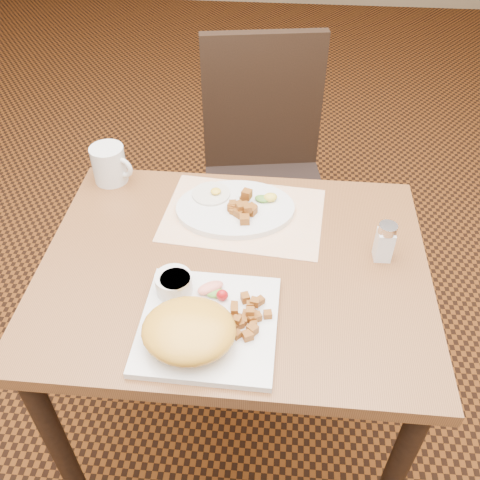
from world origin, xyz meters
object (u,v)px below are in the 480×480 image
(plate_square, at_px, (209,325))
(plate_oval, at_px, (235,209))
(salt_shaker, at_px, (385,241))
(table, at_px, (234,295))
(chair_far, at_px, (264,164))
(coffee_mug, at_px, (110,164))

(plate_square, bearing_deg, plate_oval, 87.27)
(plate_oval, distance_m, salt_shaker, 0.39)
(table, xyz_separation_m, salt_shaker, (0.34, 0.05, 0.16))
(chair_far, xyz_separation_m, plate_square, (-0.07, -0.91, 0.22))
(table, bearing_deg, coffee_mug, 141.18)
(plate_square, distance_m, coffee_mug, 0.59)
(chair_far, bearing_deg, plate_oval, 75.25)
(chair_far, relative_size, coffee_mug, 8.15)
(chair_far, relative_size, plate_oval, 3.19)
(coffee_mug, bearing_deg, salt_shaker, -18.96)
(salt_shaker, bearing_deg, plate_oval, 159.17)
(table, relative_size, chair_far, 0.93)
(plate_square, bearing_deg, coffee_mug, 124.58)
(chair_far, bearing_deg, plate_square, 76.36)
(chair_far, bearing_deg, coffee_mug, 36.90)
(salt_shaker, xyz_separation_m, coffee_mug, (-0.71, 0.24, 0.00))
(chair_far, bearing_deg, table, 77.90)
(plate_square, height_order, salt_shaker, salt_shaker)
(chair_far, relative_size, plate_square, 3.46)
(salt_shaker, relative_size, coffee_mug, 0.84)
(plate_square, relative_size, coffee_mug, 2.35)
(salt_shaker, height_order, coffee_mug, coffee_mug)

